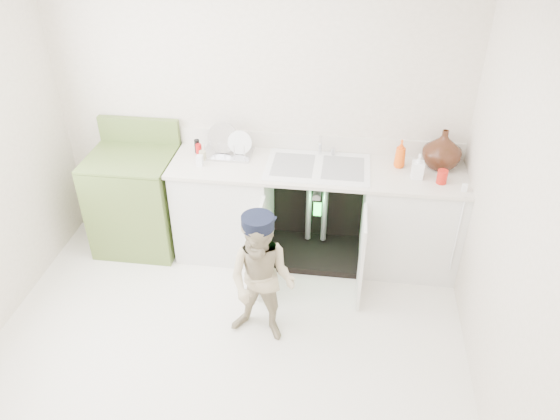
# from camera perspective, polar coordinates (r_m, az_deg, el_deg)

# --- Properties ---
(ground) EXTENTS (3.50, 3.50, 0.00)m
(ground) POSITION_cam_1_polar(r_m,az_deg,el_deg) (4.17, -5.63, -14.13)
(ground) COLOR silver
(ground) RESTS_ON ground
(room_shell) EXTENTS (6.00, 5.50, 1.26)m
(room_shell) POSITION_cam_1_polar(r_m,az_deg,el_deg) (3.36, -6.79, 0.38)
(room_shell) COLOR silver
(room_shell) RESTS_ON ground
(counter_run) EXTENTS (2.44, 1.02, 1.23)m
(counter_run) POSITION_cam_1_polar(r_m,az_deg,el_deg) (4.71, 4.15, -0.02)
(counter_run) COLOR white
(counter_run) RESTS_ON ground
(avocado_stove) EXTENTS (0.72, 0.65, 1.12)m
(avocado_stove) POSITION_cam_1_polar(r_m,az_deg,el_deg) (5.03, -14.71, 1.08)
(avocado_stove) COLOR olive
(avocado_stove) RESTS_ON ground
(repair_worker) EXTENTS (0.65, 0.93, 1.06)m
(repair_worker) POSITION_cam_1_polar(r_m,az_deg,el_deg) (3.88, -1.90, -7.33)
(repair_worker) COLOR tan
(repair_worker) RESTS_ON ground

